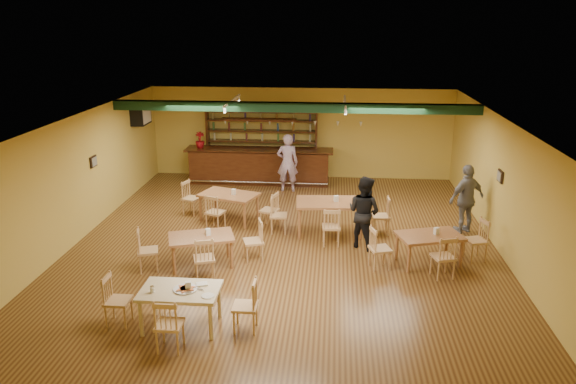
# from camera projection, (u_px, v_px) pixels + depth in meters

# --- Properties ---
(floor) EXTENTS (12.00, 12.00, 0.00)m
(floor) POSITION_uv_depth(u_px,v_px,m) (284.00, 245.00, 13.08)
(floor) COLOR #4F3016
(floor) RESTS_ON ground
(ceiling_beam) EXTENTS (10.00, 0.30, 0.25)m
(ceiling_beam) POSITION_uv_depth(u_px,v_px,m) (294.00, 107.00, 14.87)
(ceiling_beam) COLOR black
(ceiling_beam) RESTS_ON ceiling
(track_rail_left) EXTENTS (0.05, 2.50, 0.05)m
(track_rail_left) POSITION_uv_depth(u_px,v_px,m) (232.00, 101.00, 15.56)
(track_rail_left) COLOR white
(track_rail_left) RESTS_ON ceiling
(track_rail_right) EXTENTS (0.05, 2.50, 0.05)m
(track_rail_right) POSITION_uv_depth(u_px,v_px,m) (345.00, 102.00, 15.30)
(track_rail_right) COLOR white
(track_rail_right) RESTS_ON ceiling
(ac_unit) EXTENTS (0.34, 0.70, 0.48)m
(ac_unit) POSITION_uv_depth(u_px,v_px,m) (141.00, 115.00, 16.75)
(ac_unit) COLOR white
(ac_unit) RESTS_ON wall_left
(picture_left) EXTENTS (0.04, 0.34, 0.28)m
(picture_left) POSITION_uv_depth(u_px,v_px,m) (93.00, 161.00, 13.93)
(picture_left) COLOR black
(picture_left) RESTS_ON wall_left
(picture_right) EXTENTS (0.04, 0.34, 0.28)m
(picture_right) POSITION_uv_depth(u_px,v_px,m) (500.00, 176.00, 12.63)
(picture_right) COLOR black
(picture_right) RESTS_ON wall_right
(bar_counter) EXTENTS (4.79, 0.85, 1.13)m
(bar_counter) POSITION_uv_depth(u_px,v_px,m) (259.00, 166.00, 17.91)
(bar_counter) COLOR #37160B
(bar_counter) RESTS_ON ground
(back_bar_hutch) EXTENTS (3.71, 0.40, 2.28)m
(back_bar_hutch) POSITION_uv_depth(u_px,v_px,m) (262.00, 144.00, 18.33)
(back_bar_hutch) COLOR #37160B
(back_bar_hutch) RESTS_ON ground
(poinsettia) EXTENTS (0.38, 0.38, 0.52)m
(poinsettia) POSITION_uv_depth(u_px,v_px,m) (200.00, 140.00, 17.81)
(poinsettia) COLOR maroon
(poinsettia) RESTS_ON bar_counter
(dining_table_a) EXTENTS (1.70, 1.34, 0.74)m
(dining_table_a) POSITION_uv_depth(u_px,v_px,m) (229.00, 207.00, 14.60)
(dining_table_a) COLOR brown
(dining_table_a) RESTS_ON ground
(dining_table_b) EXTENTS (1.73, 1.10, 0.83)m
(dining_table_b) POSITION_uv_depth(u_px,v_px,m) (330.00, 217.00, 13.73)
(dining_table_b) COLOR brown
(dining_table_b) RESTS_ON ground
(dining_table_c) EXTENTS (1.57, 1.21, 0.69)m
(dining_table_c) POSITION_uv_depth(u_px,v_px,m) (202.00, 250.00, 11.95)
(dining_table_c) COLOR brown
(dining_table_c) RESTS_ON ground
(dining_table_d) EXTENTS (1.55, 1.18, 0.68)m
(dining_table_d) POSITION_uv_depth(u_px,v_px,m) (429.00, 249.00, 12.02)
(dining_table_d) COLOR brown
(dining_table_d) RESTS_ON ground
(near_table) EXTENTS (1.36, 0.88, 0.73)m
(near_table) POSITION_uv_depth(u_px,v_px,m) (181.00, 308.00, 9.54)
(near_table) COLOR beige
(near_table) RESTS_ON ground
(pizza_tray) EXTENTS (0.44, 0.44, 0.01)m
(pizza_tray) POSITION_uv_depth(u_px,v_px,m) (185.00, 289.00, 9.42)
(pizza_tray) COLOR silver
(pizza_tray) RESTS_ON near_table
(parmesan_shaker) EXTENTS (0.07, 0.07, 0.11)m
(parmesan_shaker) POSITION_uv_depth(u_px,v_px,m) (152.00, 289.00, 9.31)
(parmesan_shaker) COLOR #EAE5C6
(parmesan_shaker) RESTS_ON near_table
(napkin_stack) EXTENTS (0.24, 0.21, 0.03)m
(napkin_stack) POSITION_uv_depth(u_px,v_px,m) (202.00, 284.00, 9.59)
(napkin_stack) COLOR white
(napkin_stack) RESTS_ON near_table
(pizza_server) EXTENTS (0.33, 0.19, 0.00)m
(pizza_server) POSITION_uv_depth(u_px,v_px,m) (194.00, 288.00, 9.45)
(pizza_server) COLOR silver
(pizza_server) RESTS_ON pizza_tray
(side_plate) EXTENTS (0.22, 0.22, 0.01)m
(side_plate) POSITION_uv_depth(u_px,v_px,m) (208.00, 296.00, 9.20)
(side_plate) COLOR white
(side_plate) RESTS_ON near_table
(patron_bar) EXTENTS (0.68, 0.47, 1.81)m
(patron_bar) POSITION_uv_depth(u_px,v_px,m) (287.00, 163.00, 16.94)
(patron_bar) COLOR #7A479A
(patron_bar) RESTS_ON ground
(patron_right_a) EXTENTS (1.06, 1.03, 1.73)m
(patron_right_a) POSITION_uv_depth(u_px,v_px,m) (364.00, 212.00, 12.77)
(patron_right_a) COLOR black
(patron_right_a) RESTS_ON ground
(patron_right_b) EXTENTS (1.11, 0.88, 1.76)m
(patron_right_b) POSITION_uv_depth(u_px,v_px,m) (467.00, 199.00, 13.66)
(patron_right_b) COLOR gray
(patron_right_b) RESTS_ON ground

